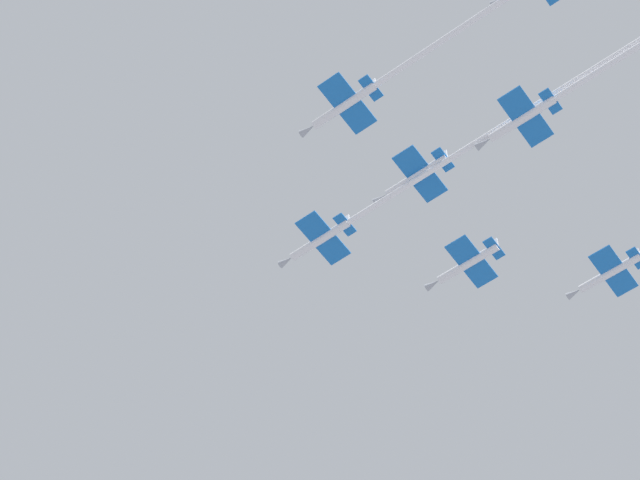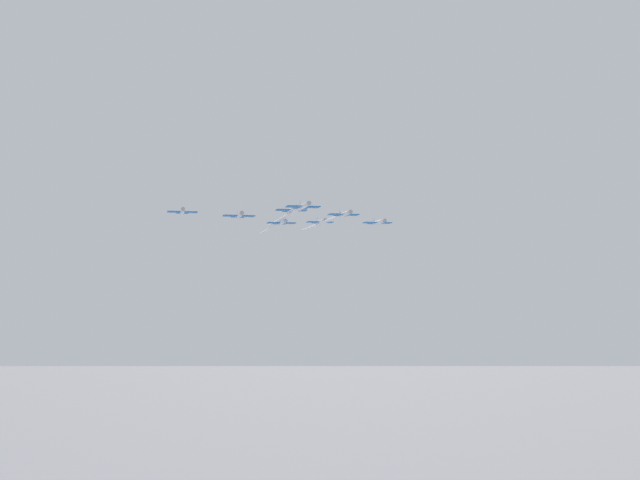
# 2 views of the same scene
# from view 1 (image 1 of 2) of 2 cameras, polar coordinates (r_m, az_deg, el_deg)

# --- Properties ---
(jet_lead) EXTENTS (27.18, 61.75, 2.53)m
(jet_lead) POSITION_cam_1_polar(r_m,az_deg,el_deg) (161.54, 5.59, 3.48)
(jet_lead) COLOR white
(jet_port_inner) EXTENTS (26.49, 60.06, 2.53)m
(jet_port_inner) POSITION_cam_1_polar(r_m,az_deg,el_deg) (153.02, 6.94, 10.11)
(jet_port_inner) COLOR white
(jet_starboard_inner) EXTENTS (9.28, 12.01, 2.53)m
(jet_starboard_inner) POSITION_cam_1_polar(r_m,az_deg,el_deg) (168.70, 6.99, -1.16)
(jet_starboard_inner) COLOR white
(jet_port_outer) EXTENTS (9.28, 12.01, 2.53)m
(jet_port_outer) POSITION_cam_1_polar(r_m,az_deg,el_deg) (163.09, 4.55, 3.01)
(jet_port_outer) COLOR white
(jet_center_rear) EXTENTS (9.28, 12.01, 2.53)m
(jet_center_rear) POSITION_cam_1_polar(r_m,az_deg,el_deg) (176.02, 13.57, -1.57)
(jet_center_rear) COLOR white
(jet_port_trail) EXTENTS (22.45, 50.13, 2.53)m
(jet_port_trail) POSITION_cam_1_polar(r_m,az_deg,el_deg) (157.12, 13.98, 8.33)
(jet_port_trail) COLOR white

